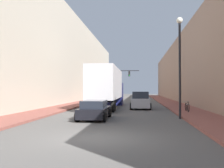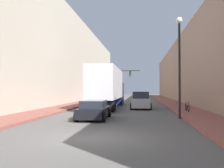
{
  "view_description": "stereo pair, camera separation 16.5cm",
  "coord_description": "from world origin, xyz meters",
  "px_view_note": "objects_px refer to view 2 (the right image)",
  "views": [
    {
      "loc": [
        1.91,
        -10.38,
        2.06
      ],
      "look_at": [
        -0.47,
        11.41,
        2.52
      ],
      "focal_mm": 40.0,
      "sensor_mm": 36.0,
      "label": 1
    },
    {
      "loc": [
        2.08,
        -10.36,
        2.06
      ],
      "look_at": [
        -0.47,
        11.41,
        2.52
      ],
      "focal_mm": 40.0,
      "sensor_mm": 36.0,
      "label": 2
    }
  ],
  "objects_px": {
    "parked_bicycle": "(187,107)",
    "semi_truck": "(108,86)",
    "street_lamp": "(179,54)",
    "traffic_signal_gantry": "(112,78)",
    "suv_car": "(141,101)",
    "sedan_car": "(94,110)"
  },
  "relations": [
    {
      "from": "traffic_signal_gantry",
      "to": "parked_bicycle",
      "type": "relative_size",
      "value": 3.69
    },
    {
      "from": "parked_bicycle",
      "to": "semi_truck",
      "type": "bearing_deg",
      "value": 145.96
    },
    {
      "from": "suv_car",
      "to": "street_lamp",
      "type": "bearing_deg",
      "value": -72.75
    },
    {
      "from": "semi_truck",
      "to": "suv_car",
      "type": "distance_m",
      "value": 4.0
    },
    {
      "from": "traffic_signal_gantry",
      "to": "street_lamp",
      "type": "distance_m",
      "value": 25.75
    },
    {
      "from": "semi_truck",
      "to": "sedan_car",
      "type": "distance_m",
      "value": 10.53
    },
    {
      "from": "street_lamp",
      "to": "parked_bicycle",
      "type": "bearing_deg",
      "value": 73.55
    },
    {
      "from": "suv_car",
      "to": "parked_bicycle",
      "type": "bearing_deg",
      "value": -46.79
    },
    {
      "from": "traffic_signal_gantry",
      "to": "parked_bicycle",
      "type": "bearing_deg",
      "value": -66.35
    },
    {
      "from": "suv_car",
      "to": "traffic_signal_gantry",
      "type": "distance_m",
      "value": 16.96
    },
    {
      "from": "traffic_signal_gantry",
      "to": "sedan_car",
      "type": "bearing_deg",
      "value": -86.25
    },
    {
      "from": "semi_truck",
      "to": "sedan_car",
      "type": "xyz_separation_m",
      "value": [
        0.41,
        -10.38,
        -1.74
      ]
    },
    {
      "from": "suv_car",
      "to": "parked_bicycle",
      "type": "xyz_separation_m",
      "value": [
        4.0,
        -4.25,
        -0.32
      ]
    },
    {
      "from": "sedan_car",
      "to": "parked_bicycle",
      "type": "distance_m",
      "value": 8.89
    },
    {
      "from": "sedan_car",
      "to": "street_lamp",
      "type": "xyz_separation_m",
      "value": [
        5.88,
        0.83,
        3.91
      ]
    },
    {
      "from": "semi_truck",
      "to": "suv_car",
      "type": "bearing_deg",
      "value": -13.7
    },
    {
      "from": "semi_truck",
      "to": "traffic_signal_gantry",
      "type": "bearing_deg",
      "value": 94.75
    },
    {
      "from": "street_lamp",
      "to": "parked_bicycle",
      "type": "xyz_separation_m",
      "value": [
        1.3,
        4.42,
        -4.0
      ]
    },
    {
      "from": "sedan_car",
      "to": "traffic_signal_gantry",
      "type": "distance_m",
      "value": 25.72
    },
    {
      "from": "semi_truck",
      "to": "parked_bicycle",
      "type": "bearing_deg",
      "value": -34.04
    },
    {
      "from": "semi_truck",
      "to": "parked_bicycle",
      "type": "height_order",
      "value": "semi_truck"
    },
    {
      "from": "sedan_car",
      "to": "suv_car",
      "type": "distance_m",
      "value": 10.02
    }
  ]
}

